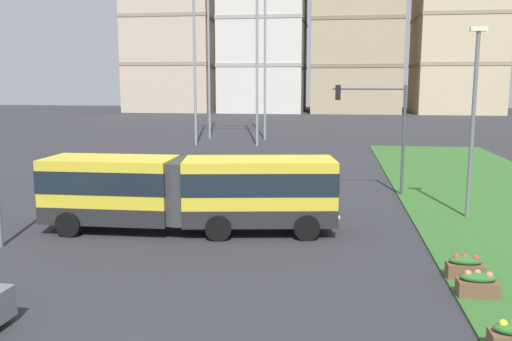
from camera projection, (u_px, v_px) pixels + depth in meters
The scene contains 7 objects.
articulated_bus at pixel (190, 191), 22.00m from camera, with size 11.94×3.65×3.00m.
flower_planter_2 at pixel (478, 284), 15.22m from camera, with size 1.10×0.56×0.74m.
flower_planter_3 at pixel (465, 267), 16.66m from camera, with size 1.10×0.56×0.74m.
traffic_light_far_right at pixel (380, 120), 28.73m from camera, with size 3.87×0.28×5.89m.
streetlight_median at pixel (473, 115), 23.52m from camera, with size 0.70×0.28×8.35m.
apartment_tower_west at pixel (172, 20), 112.40m from camera, with size 17.91×14.75×37.51m.
apartment_tower_westcentre at pixel (265, 24), 112.40m from camera, with size 16.84×20.19×36.14m.
Camera 1 is at (3.58, -7.43, 6.01)m, focal length 38.11 mm.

